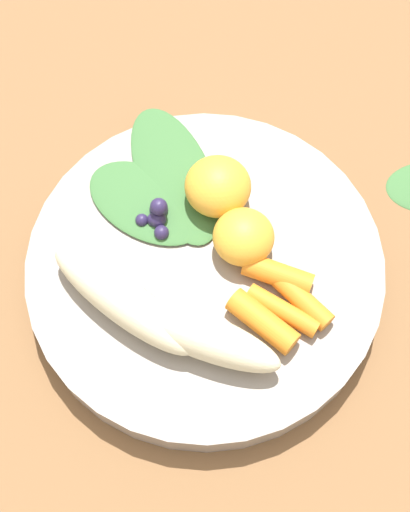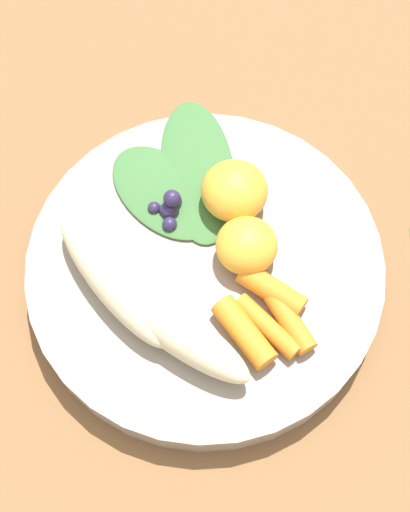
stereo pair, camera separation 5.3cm
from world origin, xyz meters
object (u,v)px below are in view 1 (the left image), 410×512
(banana_peeled_right, at_px, (123,300))
(orange_segment_near, at_px, (218,186))
(bowl, at_px, (205,269))
(banana_peeled_left, at_px, (195,333))

(banana_peeled_right, xyz_separation_m, orange_segment_near, (0.10, 0.06, 0.00))
(bowl, distance_m, banana_peeled_right, 0.08)
(bowl, relative_size, orange_segment_near, 5.32)
(banana_peeled_right, height_order, orange_segment_near, orange_segment_near)
(banana_peeled_right, bearing_deg, bowl, 70.21)
(bowl, bearing_deg, banana_peeled_right, -170.59)
(banana_peeled_right, relative_size, orange_segment_near, 2.49)
(banana_peeled_left, xyz_separation_m, orange_segment_near, (0.06, 0.10, 0.00))
(banana_peeled_left, xyz_separation_m, banana_peeled_right, (-0.04, 0.04, 0.00))
(bowl, height_order, banana_peeled_left, banana_peeled_left)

